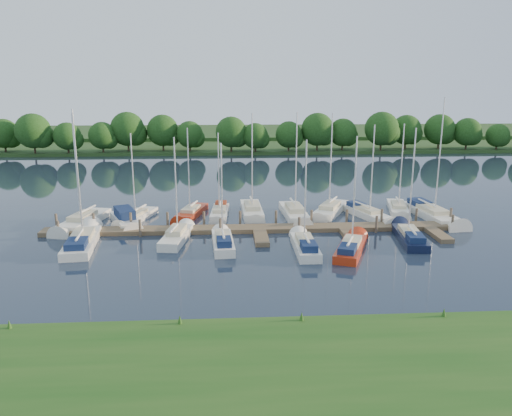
{
  "coord_description": "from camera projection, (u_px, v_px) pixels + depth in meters",
  "views": [
    {
      "loc": [
        -2.97,
        -36.88,
        13.27
      ],
      "look_at": [
        -0.28,
        8.0,
        2.2
      ],
      "focal_mm": 35.0,
      "sensor_mm": 36.0,
      "label": 1
    }
  ],
  "objects": [
    {
      "name": "sailboat_n_8",
      "position": [
        368.0,
        214.0,
        51.61
      ],
      "size": [
        3.89,
        7.76,
        9.87
      ],
      "rotation": [
        0.0,
        0.0,
        3.47
      ],
      "color": "white",
      "rests_on": "ground"
    },
    {
      "name": "sailboat_s_3",
      "position": [
        305.0,
        247.0,
        41.12
      ],
      "size": [
        1.78,
        7.29,
        9.53
      ],
      "rotation": [
        0.0,
        0.0,
        -0.01
      ],
      "color": "white",
      "rests_on": "ground"
    },
    {
      "name": "sailboat_s_1",
      "position": [
        177.0,
        237.0,
        43.83
      ],
      "size": [
        2.6,
        7.31,
        9.49
      ],
      "rotation": [
        0.0,
        0.0,
        -0.15
      ],
      "color": "white",
      "rests_on": "ground"
    },
    {
      "name": "sailboat_n_10",
      "position": [
        432.0,
        215.0,
        51.35
      ],
      "size": [
        3.3,
        10.12,
        12.64
      ],
      "rotation": [
        0.0,
        0.0,
        3.25
      ],
      "color": "white",
      "rests_on": "ground"
    },
    {
      "name": "sailboat_n_2",
      "position": [
        136.0,
        218.0,
        50.43
      ],
      "size": [
        3.36,
        7.18,
        9.1
      ],
      "rotation": [
        0.0,
        0.0,
        2.85
      ],
      "color": "white",
      "rests_on": "ground"
    },
    {
      "name": "sailboat_s_5",
      "position": [
        409.0,
        237.0,
        43.84
      ],
      "size": [
        2.77,
        8.06,
        10.18
      ],
      "rotation": [
        0.0,
        0.0,
        -0.13
      ],
      "color": "black",
      "rests_on": "ground"
    },
    {
      "name": "sailboat_n_0",
      "position": [
        82.0,
        223.0,
        48.57
      ],
      "size": [
        3.68,
        8.93,
        11.29
      ],
      "rotation": [
        0.0,
        0.0,
        2.92
      ],
      "color": "white",
      "rests_on": "ground"
    },
    {
      "name": "motorboat",
      "position": [
        126.0,
        221.0,
        48.8
      ],
      "size": [
        4.02,
        6.76,
        2.02
      ],
      "rotation": [
        0.0,
        0.0,
        3.54
      ],
      "color": "white",
      "rests_on": "ground"
    },
    {
      "name": "sailboat_n_6",
      "position": [
        295.0,
        215.0,
        51.53
      ],
      "size": [
        2.4,
        8.73,
        11.22
      ],
      "rotation": [
        0.0,
        0.0,
        3.19
      ],
      "color": "white",
      "rests_on": "ground"
    },
    {
      "name": "sailboat_n_3",
      "position": [
        191.0,
        214.0,
        51.95
      ],
      "size": [
        3.25,
        7.53,
        9.49
      ],
      "rotation": [
        0.0,
        0.0,
        2.9
      ],
      "color": "#AB290F",
      "rests_on": "ground"
    },
    {
      "name": "sailboat_n_9",
      "position": [
        398.0,
        209.0,
        53.75
      ],
      "size": [
        3.25,
        7.79,
        9.77
      ],
      "rotation": [
        0.0,
        0.0,
        2.91
      ],
      "color": "white",
      "rests_on": "ground"
    },
    {
      "name": "far_shore",
      "position": [
        239.0,
        145.0,
        111.72
      ],
      "size": [
        180.0,
        30.0,
        0.6
      ],
      "primitive_type": "cube",
      "color": "#23461B",
      "rests_on": "ground"
    },
    {
      "name": "near_bank",
      "position": [
        292.0,
        369.0,
        23.53
      ],
      "size": [
        90.0,
        10.0,
        0.5
      ],
      "primitive_type": "cube",
      "color": "#1B4C15",
      "rests_on": "ground"
    },
    {
      "name": "distant_hill",
      "position": [
        237.0,
        133.0,
        135.85
      ],
      "size": [
        220.0,
        40.0,
        1.4
      ],
      "primitive_type": "cube",
      "color": "#2D4920",
      "rests_on": "ground"
    },
    {
      "name": "sailboat_n_5",
      "position": [
        252.0,
        212.0,
        52.59
      ],
      "size": [
        2.22,
        8.58,
        11.01
      ],
      "rotation": [
        0.0,
        0.0,
        3.17
      ],
      "color": "white",
      "rests_on": "ground"
    },
    {
      "name": "sailboat_s_0",
      "position": [
        83.0,
        241.0,
        42.54
      ],
      "size": [
        3.05,
        9.46,
        11.83
      ],
      "rotation": [
        0.0,
        0.0,
        0.11
      ],
      "color": "white",
      "rests_on": "ground"
    },
    {
      "name": "sailboat_n_4",
      "position": [
        220.0,
        213.0,
        51.97
      ],
      "size": [
        2.01,
        7.08,
        9.03
      ],
      "rotation": [
        0.0,
        0.0,
        3.08
      ],
      "color": "white",
      "rests_on": "ground"
    },
    {
      "name": "sailboat_n_7",
      "position": [
        330.0,
        211.0,
        52.85
      ],
      "size": [
        5.24,
        8.35,
        11.03
      ],
      "rotation": [
        0.0,
        0.0,
        2.67
      ],
      "color": "white",
      "rests_on": "ground"
    },
    {
      "name": "dock",
      "position": [
        259.0,
        231.0,
        46.13
      ],
      "size": [
        40.0,
        6.0,
        0.4
      ],
      "color": "brown",
      "rests_on": "ground"
    },
    {
      "name": "ground",
      "position": [
        266.0,
        259.0,
        39.1
      ],
      "size": [
        260.0,
        260.0,
        0.0
      ],
      "primitive_type": "plane",
      "color": "#17212E",
      "rests_on": "ground"
    },
    {
      "name": "sailboat_s_2",
      "position": [
        223.0,
        243.0,
        42.14
      ],
      "size": [
        2.03,
        7.02,
        9.16
      ],
      "rotation": [
        0.0,
        0.0,
        0.06
      ],
      "color": "white",
      "rests_on": "ground"
    },
    {
      "name": "mooring_pilings",
      "position": [
        259.0,
        223.0,
        47.13
      ],
      "size": [
        38.24,
        2.84,
        2.0
      ],
      "color": "#473D33",
      "rests_on": "ground"
    },
    {
      "name": "sailboat_s_4",
      "position": [
        351.0,
        248.0,
        40.8
      ],
      "size": [
        4.16,
        7.56,
        9.8
      ],
      "rotation": [
        0.0,
        0.0,
        -0.39
      ],
      "color": "#AB290F",
      "rests_on": "ground"
    },
    {
      "name": "treeline",
      "position": [
        260.0,
        133.0,
        98.66
      ],
      "size": [
        146.11,
        10.06,
        8.19
      ],
      "color": "#38281C",
      "rests_on": "ground"
    }
  ]
}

